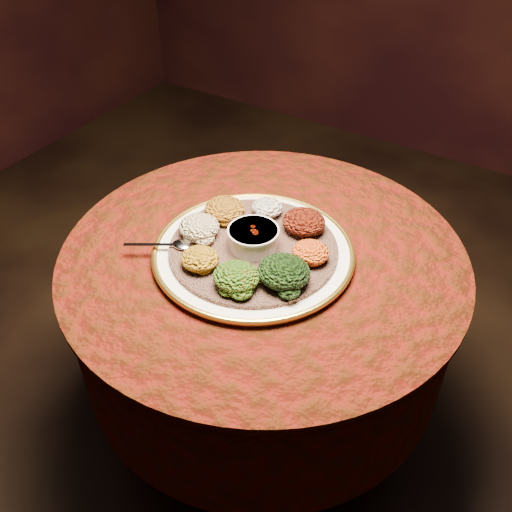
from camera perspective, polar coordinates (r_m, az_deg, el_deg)
The scene contains 13 objects.
table at distance 1.46m, azimuth 0.67°, elevation -5.06°, with size 0.96×0.96×0.73m.
platter at distance 1.32m, azimuth -0.26°, elevation 0.40°, with size 0.49×0.49×0.02m.
injera at distance 1.32m, azimuth -0.26°, elevation 0.76°, with size 0.39×0.39×0.01m, color #895A44.
stew_bowl at distance 1.29m, azimuth -0.27°, elevation 1.92°, with size 0.12×0.12×0.05m.
spoon at distance 1.32m, azimuth -7.92°, elevation 1.13°, with size 0.14×0.09×0.01m.
portion_ayib at distance 1.41m, azimuth 1.12°, elevation 4.87°, with size 0.08×0.07×0.04m, color silver.
portion_kitfo at distance 1.35m, azimuth 4.79°, elevation 3.45°, with size 0.10×0.10×0.05m, color black.
portion_tikil at distance 1.27m, azimuth 5.48°, elevation 0.38°, with size 0.08×0.08×0.04m, color #BB840F.
portion_gomen at distance 1.21m, azimuth 2.79°, elevation -1.58°, with size 0.11×0.11×0.06m, color black.
portion_mixveg at distance 1.20m, azimuth -1.98°, elevation -2.08°, with size 0.10×0.10×0.05m, color #A02E0A.
portion_kik at distance 1.25m, azimuth -5.64°, elevation -0.26°, with size 0.09×0.08×0.04m, color #B87710.
portion_timatim at distance 1.34m, azimuth -5.71°, elevation 2.93°, with size 0.10×0.09×0.05m, color #70060A.
portion_shiro at distance 1.39m, azimuth -3.13°, elevation 4.69°, with size 0.10×0.10×0.05m, color #9A5412.
Camera 1 is at (0.53, -0.89, 1.58)m, focal length 40.00 mm.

